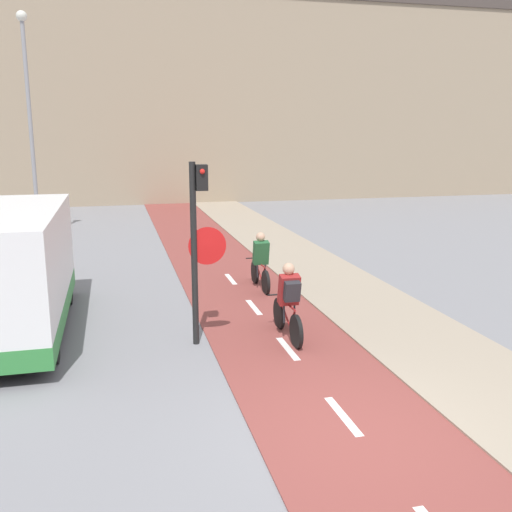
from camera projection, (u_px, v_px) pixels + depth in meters
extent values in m
plane|color=gray|center=(358.00, 436.00, 7.14)|extent=(120.00, 120.00, 0.00)
cube|color=brown|center=(358.00, 435.00, 7.13)|extent=(2.58, 60.00, 0.02)
cube|color=white|center=(343.00, 416.00, 7.61)|extent=(0.12, 1.10, 0.00)
cube|color=white|center=(288.00, 349.00, 9.98)|extent=(0.12, 1.10, 0.00)
cube|color=white|center=(254.00, 307.00, 12.35)|extent=(0.12, 1.10, 0.00)
cube|color=white|center=(231.00, 279.00, 14.72)|extent=(0.12, 1.10, 0.00)
cube|color=gray|center=(161.00, 103.00, 31.67)|extent=(60.00, 5.00, 10.69)
cylinder|color=black|center=(194.00, 256.00, 9.94)|extent=(0.11, 0.11, 3.25)
cube|color=black|center=(201.00, 178.00, 9.69)|extent=(0.20, 0.20, 0.44)
sphere|color=red|center=(202.00, 171.00, 9.56)|extent=(0.09, 0.09, 0.09)
cone|color=red|center=(207.00, 246.00, 9.95)|extent=(0.67, 0.01, 0.67)
cone|color=silver|center=(207.00, 246.00, 9.96)|extent=(0.60, 0.02, 0.60)
cylinder|color=gray|center=(31.00, 133.00, 19.82)|extent=(0.14, 0.14, 7.43)
sphere|color=silver|center=(22.00, 16.00, 19.01)|extent=(0.36, 0.36, 0.36)
cylinder|color=black|center=(296.00, 332.00, 10.01)|extent=(0.07, 0.60, 0.60)
cylinder|color=black|center=(279.00, 313.00, 11.02)|extent=(0.07, 0.60, 0.60)
cylinder|color=maroon|center=(284.00, 311.00, 10.67)|extent=(0.04, 0.68, 0.38)
cylinder|color=maroon|center=(292.00, 318.00, 10.20)|extent=(0.04, 0.35, 0.40)
cylinder|color=maroon|center=(287.00, 303.00, 10.48)|extent=(0.04, 0.99, 0.07)
cylinder|color=maroon|center=(293.00, 328.00, 10.20)|extent=(0.04, 0.41, 0.05)
cylinder|color=black|center=(279.00, 294.00, 10.94)|extent=(0.46, 0.03, 0.03)
cube|color=maroon|center=(289.00, 290.00, 10.30)|extent=(0.36, 0.31, 0.59)
sphere|color=tan|center=(289.00, 269.00, 10.26)|extent=(0.22, 0.22, 0.22)
cylinder|color=#232328|center=(284.00, 313.00, 10.33)|extent=(0.04, 0.07, 0.38)
cylinder|color=#232328|center=(295.00, 312.00, 10.38)|extent=(0.04, 0.07, 0.38)
cube|color=#28282D|center=(292.00, 291.00, 10.13)|extent=(0.28, 0.23, 0.39)
cylinder|color=black|center=(266.00, 283.00, 13.35)|extent=(0.07, 0.57, 0.57)
cylinder|color=black|center=(255.00, 272.00, 14.36)|extent=(0.07, 0.57, 0.57)
cylinder|color=maroon|center=(258.00, 269.00, 14.02)|extent=(0.04, 0.68, 0.36)
cylinder|color=maroon|center=(263.00, 273.00, 13.54)|extent=(0.04, 0.35, 0.38)
cylinder|color=maroon|center=(260.00, 264.00, 13.82)|extent=(0.04, 0.99, 0.06)
cylinder|color=maroon|center=(264.00, 281.00, 13.54)|extent=(0.04, 0.41, 0.05)
cylinder|color=black|center=(255.00, 258.00, 14.28)|extent=(0.46, 0.03, 0.03)
cube|color=#235B33|center=(261.00, 253.00, 13.65)|extent=(0.36, 0.31, 0.59)
sphere|color=tan|center=(261.00, 237.00, 13.61)|extent=(0.22, 0.22, 0.22)
cylinder|color=#232328|center=(257.00, 270.00, 13.68)|extent=(0.04, 0.07, 0.36)
cylinder|color=#232328|center=(265.00, 269.00, 13.73)|extent=(0.04, 0.07, 0.36)
cube|color=white|center=(3.00, 267.00, 10.53)|extent=(2.12, 5.28, 2.11)
cube|color=#33843D|center=(7.00, 312.00, 10.72)|extent=(2.13, 5.29, 0.36)
cube|color=black|center=(22.00, 225.00, 12.94)|extent=(1.91, 0.04, 0.70)
cylinder|color=black|center=(67.00, 289.00, 12.59)|extent=(0.18, 0.70, 0.70)
cylinder|color=black|center=(52.00, 343.00, 9.33)|extent=(0.18, 0.70, 0.70)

